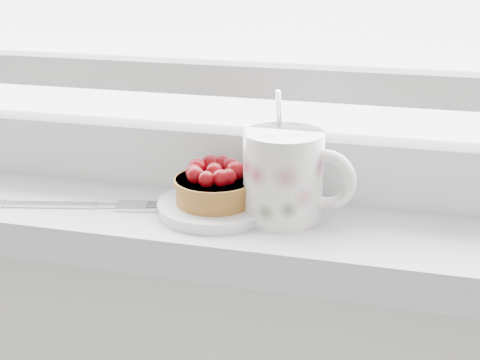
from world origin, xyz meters
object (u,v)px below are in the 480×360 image
(raspberry_tart, at_px, (215,184))
(fork, at_px, (80,205))
(saucer, at_px, (215,207))
(floral_mug, at_px, (286,174))

(raspberry_tart, distance_m, fork, 0.15)
(saucer, relative_size, fork, 0.57)
(saucer, bearing_deg, floral_mug, 3.77)
(floral_mug, xyz_separation_m, fork, (-0.22, -0.03, -0.05))
(saucer, xyz_separation_m, floral_mug, (0.08, 0.01, 0.04))
(fork, bearing_deg, raspberry_tart, 9.06)
(saucer, bearing_deg, fork, -171.18)
(raspberry_tart, distance_m, floral_mug, 0.08)
(saucer, height_order, fork, saucer)
(raspberry_tart, height_order, floral_mug, floral_mug)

